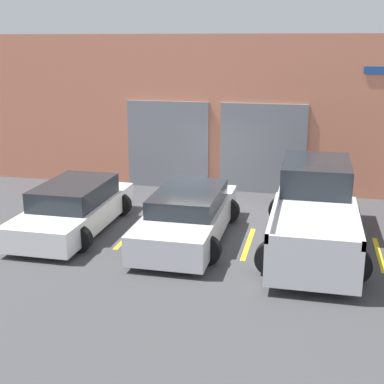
{
  "coord_description": "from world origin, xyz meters",
  "views": [
    {
      "loc": [
        2.94,
        -14.15,
        4.87
      ],
      "look_at": [
        0.0,
        -1.25,
        1.1
      ],
      "focal_mm": 50.0,
      "sensor_mm": 36.0,
      "label": 1
    }
  ],
  "objects": [
    {
      "name": "ground_plane",
      "position": [
        0.0,
        0.0,
        0.0
      ],
      "size": [
        28.0,
        28.0,
        0.0
      ],
      "primitive_type": "plane",
      "color": "#3D3D3F"
    },
    {
      "name": "shophouse_building",
      "position": [
        -0.0,
        3.29,
        2.51
      ],
      "size": [
        17.38,
        0.68,
        5.06
      ],
      "color": "#D17A5B",
      "rests_on": "ground"
    },
    {
      "name": "pickup_truck",
      "position": [
        3.1,
        -1.4,
        0.85
      ],
      "size": [
        2.42,
        5.57,
        1.85
      ],
      "color": "silver",
      "rests_on": "ground"
    },
    {
      "name": "sedan_white",
      "position": [
        -3.1,
        -1.72,
        0.6
      ],
      "size": [
        2.18,
        4.55,
        1.27
      ],
      "color": "white",
      "rests_on": "ground"
    },
    {
      "name": "sedan_side",
      "position": [
        0.0,
        -1.73,
        0.61
      ],
      "size": [
        2.24,
        4.73,
        1.26
      ],
      "color": "silver",
      "rests_on": "ground"
    },
    {
      "name": "parking_stripe_far_left",
      "position": [
        -4.64,
        -1.75,
        0.0
      ],
      "size": [
        0.12,
        2.2,
        0.01
      ],
      "primitive_type": "cube",
      "color": "gold",
      "rests_on": "ground"
    },
    {
      "name": "parking_stripe_left",
      "position": [
        -1.55,
        -1.75,
        0.0
      ],
      "size": [
        0.12,
        2.2,
        0.01
      ],
      "primitive_type": "cube",
      "color": "gold",
      "rests_on": "ground"
    },
    {
      "name": "parking_stripe_centre",
      "position": [
        1.55,
        -1.75,
        0.0
      ],
      "size": [
        0.12,
        2.2,
        0.01
      ],
      "primitive_type": "cube",
      "color": "gold",
      "rests_on": "ground"
    },
    {
      "name": "parking_stripe_right",
      "position": [
        4.64,
        -1.75,
        0.0
      ],
      "size": [
        0.12,
        2.2,
        0.01
      ],
      "primitive_type": "cube",
      "color": "gold",
      "rests_on": "ground"
    }
  ]
}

